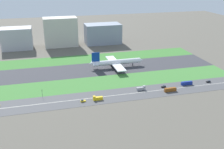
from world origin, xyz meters
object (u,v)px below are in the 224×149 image
(car_1, at_px, (209,82))
(car_4, at_px, (83,101))
(truck_1, at_px, (98,98))
(office_tower, at_px, (103,34))
(fuel_tank_west, at_px, (89,33))
(truck_0, at_px, (141,88))
(airliner, at_px, (116,62))
(car_2, at_px, (164,87))
(fuel_tank_centre, at_px, (103,32))
(hangar_building, at_px, (61,32))
(bus_1, at_px, (187,83))
(traffic_light, at_px, (42,93))
(bus_0, at_px, (170,90))
(terminal_building, at_px, (17,38))

(car_1, height_order, car_4, same)
(truck_1, bearing_deg, office_tower, -104.47)
(truck_1, xyz_separation_m, office_tower, (49.54, 192.00, 13.34))
(fuel_tank_west, bearing_deg, car_1, -70.37)
(car_1, bearing_deg, truck_1, -175.10)
(office_tower, bearing_deg, truck_0, -91.71)
(airliner, xyz_separation_m, car_2, (29.29, -68.00, -5.31))
(truck_0, height_order, fuel_tank_centre, fuel_tank_centre)
(car_4, bearing_deg, office_tower, -108.04)
(truck_1, distance_m, fuel_tank_west, 239.71)
(hangar_building, bearing_deg, car_4, -89.63)
(bus_1, height_order, traffic_light, traffic_light)
(car_4, distance_m, fuel_tank_west, 241.99)
(car_2, bearing_deg, airliner, 113.30)
(car_4, bearing_deg, bus_1, -174.55)
(airliner, relative_size, car_4, 14.77)
(hangar_building, bearing_deg, fuel_tank_west, 42.10)
(airliner, bearing_deg, car_1, -40.90)
(airliner, bearing_deg, bus_0, -68.22)
(airliner, height_order, car_1, airliner)
(bus_0, bearing_deg, airliner, -68.22)
(office_tower, bearing_deg, airliner, -95.75)
(traffic_light, distance_m, hangar_building, 177.74)
(traffic_light, bearing_deg, car_4, -28.41)
(car_2, distance_m, fuel_tank_west, 229.28)
(terminal_building, bearing_deg, airliner, -44.90)
(airliner, bearing_deg, bus_1, -51.64)
(truck_0, relative_size, fuel_tank_west, 0.52)
(airliner, bearing_deg, terminal_building, 135.10)
(bus_1, xyz_separation_m, fuel_tank_centre, (-30.75, 227.00, 6.62))
(truck_1, height_order, fuel_tank_west, fuel_tank_west)
(truck_1, bearing_deg, traffic_light, -21.26)
(car_4, distance_m, bus_0, 82.20)
(fuel_tank_west, relative_size, fuel_tank_centre, 0.89)
(terminal_building, relative_size, fuel_tank_west, 2.65)
(car_4, xyz_separation_m, hangar_building, (-1.24, 192.00, 20.28))
(bus_1, bearing_deg, truck_1, -173.79)
(truck_0, height_order, terminal_building, terminal_building)
(truck_0, bearing_deg, office_tower, 88.29)
(truck_0, distance_m, hangar_building, 192.11)
(car_4, xyz_separation_m, terminal_building, (-63.37, 192.00, 14.32))
(airliner, distance_m, car_4, 93.36)
(truck_0, bearing_deg, traffic_light, 174.94)
(airliner, height_order, traffic_light, airliner)
(car_4, distance_m, car_2, 80.94)
(hangar_building, bearing_deg, fuel_tank_centre, 30.85)
(airliner, bearing_deg, office_tower, 84.25)
(car_2, xyz_separation_m, terminal_building, (-143.69, 182.00, 14.32))
(airliner, distance_m, hangar_building, 126.30)
(car_1, xyz_separation_m, car_2, (-49.20, 0.00, 0.00))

